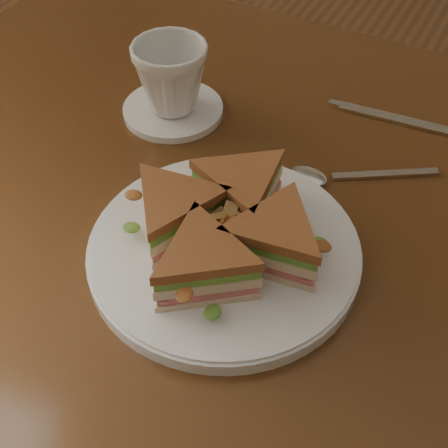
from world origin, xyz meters
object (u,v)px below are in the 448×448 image
object	(u,v)px
spoon	(326,176)
sandwich_wedges	(224,227)
plate	(224,251)
coffee_cup	(171,77)
table	(281,253)
saucer	(173,110)
knife	(402,121)

from	to	relation	value
spoon	sandwich_wedges	bearing A→B (deg)	-139.44
plate	coffee_cup	distance (m)	0.27
coffee_cup	sandwich_wedges	bearing A→B (deg)	-30.44
table	saucer	world-z (taller)	saucer
sandwich_wedges	spoon	xyz separation A→B (m)	(0.05, 0.17, -0.04)
spoon	coffee_cup	size ratio (longest dim) A/B	1.65
sandwich_wedges	saucer	size ratio (longest dim) A/B	1.79
table	spoon	bearing A→B (deg)	60.53
knife	saucer	size ratio (longest dim) A/B	1.60
sandwich_wedges	coffee_cup	bearing A→B (deg)	132.58
plate	saucer	xyz separation A→B (m)	(-0.18, 0.19, -0.00)
plate	spoon	world-z (taller)	plate
spoon	saucer	bearing A→B (deg)	140.94
plate	sandwich_wedges	xyz separation A→B (m)	(0.00, 0.00, 0.04)
sandwich_wedges	knife	bearing A→B (deg)	72.50
plate	saucer	distance (m)	0.26
knife	saucer	world-z (taller)	saucer
plate	sandwich_wedges	size ratio (longest dim) A/B	1.20
table	spoon	xyz separation A→B (m)	(0.03, 0.05, 0.10)
spoon	coffee_cup	xyz separation A→B (m)	(-0.23, 0.03, 0.05)
sandwich_wedges	plate	bearing A→B (deg)	-104.04
saucer	knife	bearing A→B (deg)	23.81
plate	table	bearing A→B (deg)	78.66
plate	coffee_cup	xyz separation A→B (m)	(-0.18, 0.19, 0.05)
plate	spoon	size ratio (longest dim) A/B	1.78
saucer	coffee_cup	size ratio (longest dim) A/B	1.36
table	knife	world-z (taller)	knife
knife	table	bearing A→B (deg)	-115.14
plate	knife	world-z (taller)	plate
table	coffee_cup	distance (m)	0.27
plate	sandwich_wedges	distance (m)	0.04
saucer	plate	bearing A→B (deg)	-47.42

